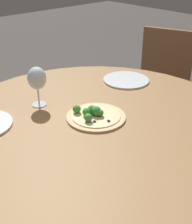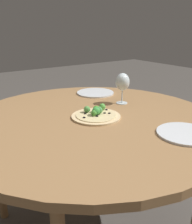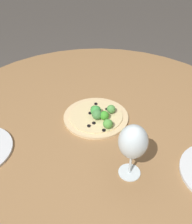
# 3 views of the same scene
# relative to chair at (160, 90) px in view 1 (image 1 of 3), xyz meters

# --- Properties ---
(dining_table) EXTENTS (1.40, 1.40, 0.76)m
(dining_table) POSITION_rel_chair_xyz_m (0.37, -0.98, 0.22)
(dining_table) COLOR olive
(dining_table) RESTS_ON ground_plane
(chair) EXTENTS (0.52, 0.52, 0.92)m
(chair) POSITION_rel_chair_xyz_m (0.00, 0.00, 0.00)
(chair) COLOR brown
(chair) RESTS_ON ground_plane
(pizza) EXTENTS (0.27, 0.27, 0.06)m
(pizza) POSITION_rel_chair_xyz_m (0.35, -0.97, 0.29)
(pizza) COLOR #DBBC89
(pizza) RESTS_ON dining_table
(wine_glass) EXTENTS (0.09, 0.09, 0.19)m
(wine_glass) POSITION_rel_chair_xyz_m (0.07, -1.08, 0.41)
(wine_glass) COLOR silver
(wine_glass) RESTS_ON dining_table
(plate_near) EXTENTS (0.26, 0.26, 0.01)m
(plate_near) POSITION_rel_chair_xyz_m (0.15, -0.55, 0.28)
(plate_near) COLOR silver
(plate_near) RESTS_ON dining_table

